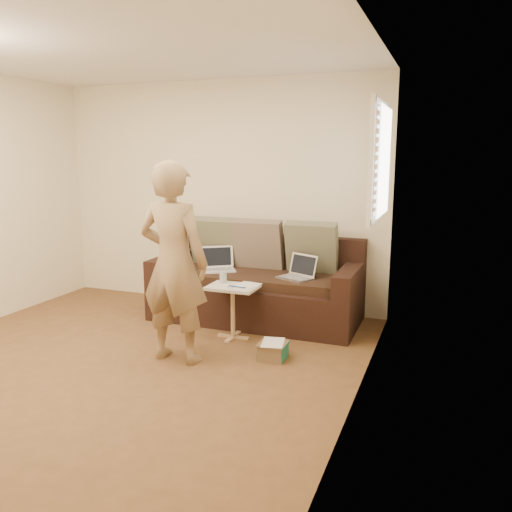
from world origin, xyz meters
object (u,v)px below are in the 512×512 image
laptop_white (218,271)px  striped_box (273,350)px  drinking_glass (223,277)px  person (174,263)px  side_table (233,312)px  sofa (256,281)px  laptop_silver (295,279)px

laptop_white → striped_box: laptop_white is taller
drinking_glass → person: bearing=-99.3°
laptop_white → side_table: size_ratio=0.68×
sofa → side_table: (-0.00, -0.62, -0.16)m
side_table → drinking_glass: 0.35m
laptop_silver → drinking_glass: drinking_glass is taller
sofa → side_table: bearing=-90.3°
sofa → laptop_silver: size_ratio=6.51×
sofa → side_table: sofa is taller
sofa → striped_box: 1.18m
sofa → striped_box: size_ratio=9.15×
sofa → laptop_silver: sofa is taller
laptop_silver → laptop_white: bearing=-159.0°
drinking_glass → striped_box: 0.94m
person → side_table: (0.25, 0.68, -0.60)m
laptop_white → drinking_glass: laptop_white is taller
laptop_silver → striped_box: bearing=-61.1°
laptop_white → striped_box: size_ratio=1.48×
drinking_glass → striped_box: (0.67, -0.43, -0.51)m
side_table → striped_box: 0.68m
laptop_white → sofa: bearing=-24.2°
sofa → person: person is taller
laptop_white → person: bearing=-115.9°
person → laptop_silver: bearing=-120.4°
laptop_white → drinking_glass: size_ratio=2.97×
laptop_white → person: size_ratio=0.21×
laptop_silver → drinking_glass: (-0.60, -0.44, 0.06)m
side_table → drinking_glass: size_ratio=4.36×
laptop_silver → side_table: laptop_silver is taller
sofa → drinking_glass: sofa is taller
person → striped_box: 1.16m
laptop_silver → laptop_white: size_ratio=0.95×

